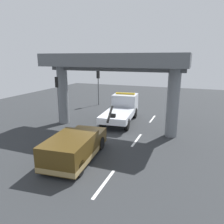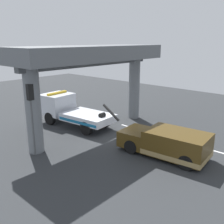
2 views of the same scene
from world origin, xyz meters
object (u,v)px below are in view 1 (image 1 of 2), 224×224
Objects in this scene: tow_truck_white at (122,108)px; traffic_light_far at (98,80)px; towed_van_green at (75,148)px; traffic_light_near at (58,90)px.

traffic_light_far is at bearing 42.14° from tow_truck_white.
traffic_light_far reaches higher than tow_truck_white.
traffic_light_far is at bearing 19.54° from towed_van_green.
towed_van_green is 1.27× the size of traffic_light_far.
traffic_light_far is (8.50, 0.00, 0.02)m from traffic_light_near.
tow_truck_white reaches higher than towed_van_green.
tow_truck_white is 7.71m from traffic_light_far.
towed_van_green is (-8.83, -0.08, -0.42)m from tow_truck_white.
traffic_light_near reaches higher than tow_truck_white.
traffic_light_near is (5.88, 5.10, 2.30)m from towed_van_green.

